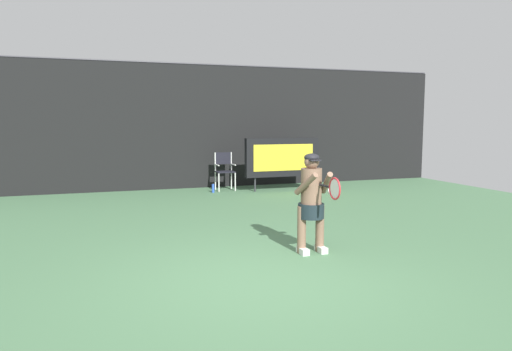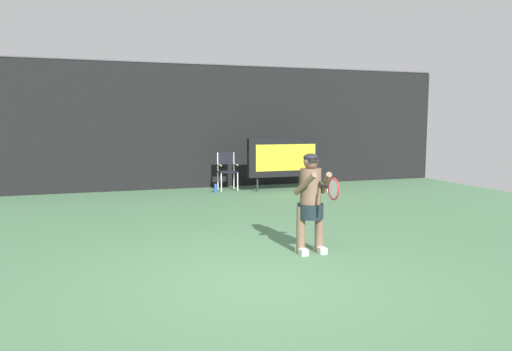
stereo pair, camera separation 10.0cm
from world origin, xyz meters
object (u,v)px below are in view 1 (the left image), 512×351
water_bottle (213,188)px  tennis_racket (334,188)px  umpire_chair (225,169)px  tennis_player (312,199)px  scoreboard (282,157)px

water_bottle → tennis_racket: bearing=-89.9°
umpire_chair → tennis_player: (-0.48, -6.74, 0.20)m
scoreboard → tennis_player: bearing=-108.3°
umpire_chair → tennis_racket: size_ratio=1.79×
scoreboard → tennis_racket: size_ratio=3.65×
scoreboard → tennis_player: 6.50m
umpire_chair → water_bottle: umpire_chair is taller
tennis_player → water_bottle: bearing=89.6°
scoreboard → water_bottle: bearing=174.6°
scoreboard → water_bottle: (-1.99, 0.19, -0.82)m
scoreboard → water_bottle: scoreboard is taller
umpire_chair → water_bottle: bearing=-138.7°
scoreboard → umpire_chair: bearing=160.0°
umpire_chair → tennis_racket: 7.33m
water_bottle → tennis_racket: size_ratio=0.44×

